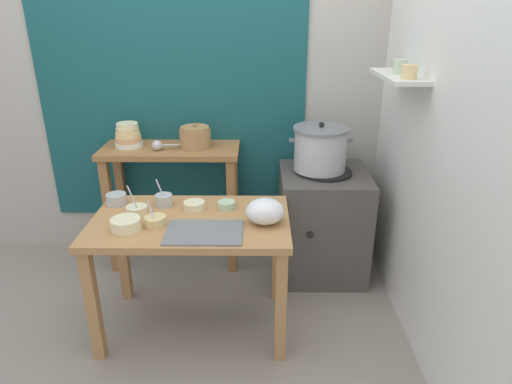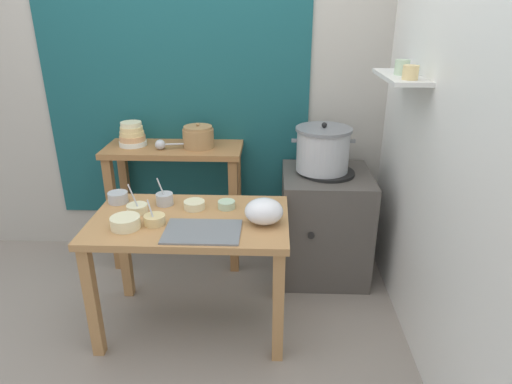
% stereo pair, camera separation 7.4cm
% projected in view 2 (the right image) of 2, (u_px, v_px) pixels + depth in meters
% --- Properties ---
extents(ground_plane, '(9.00, 9.00, 0.00)m').
position_uv_depth(ground_plane, '(180.00, 329.00, 2.72)').
color(ground_plane, gray).
extents(wall_back, '(4.40, 0.12, 2.60)m').
position_uv_depth(wall_back, '(209.00, 82.00, 3.23)').
color(wall_back, '#B2ADA3').
rests_on(wall_back, ground).
extents(wall_right, '(0.30, 3.20, 2.60)m').
position_uv_depth(wall_right, '(435.00, 112.00, 2.35)').
color(wall_right, white).
rests_on(wall_right, ground).
extents(prep_table, '(1.10, 0.66, 0.72)m').
position_uv_depth(prep_table, '(191.00, 235.00, 2.55)').
color(prep_table, '#B27F4C').
rests_on(prep_table, ground).
extents(back_shelf_table, '(0.96, 0.40, 0.90)m').
position_uv_depth(back_shelf_table, '(175.00, 176.00, 3.23)').
color(back_shelf_table, '#9E6B3D').
rests_on(back_shelf_table, ground).
extents(stove_block, '(0.60, 0.61, 0.78)m').
position_uv_depth(stove_block, '(324.00, 224.00, 3.18)').
color(stove_block, '#4C4742').
rests_on(stove_block, ground).
extents(steamer_pot, '(0.42, 0.37, 0.33)m').
position_uv_depth(steamer_pot, '(323.00, 149.00, 2.99)').
color(steamer_pot, '#B7BABF').
rests_on(steamer_pot, stove_block).
extents(clay_pot, '(0.21, 0.21, 0.17)m').
position_uv_depth(clay_pot, '(198.00, 137.00, 3.11)').
color(clay_pot, '#A37A4C').
rests_on(clay_pot, back_shelf_table).
extents(bowl_stack_enamel, '(0.19, 0.19, 0.17)m').
position_uv_depth(bowl_stack_enamel, '(132.00, 135.00, 3.15)').
color(bowl_stack_enamel, silver).
rests_on(bowl_stack_enamel, back_shelf_table).
extents(ladle, '(0.26, 0.07, 0.07)m').
position_uv_depth(ladle, '(162.00, 145.00, 3.07)').
color(ladle, '#B7BABF').
rests_on(ladle, back_shelf_table).
extents(serving_tray, '(0.40, 0.28, 0.01)m').
position_uv_depth(serving_tray, '(202.00, 232.00, 2.34)').
color(serving_tray, slate).
rests_on(serving_tray, prep_table).
extents(plastic_bag, '(0.21, 0.19, 0.14)m').
position_uv_depth(plastic_bag, '(264.00, 211.00, 2.42)').
color(plastic_bag, white).
rests_on(plastic_bag, prep_table).
extents(prep_bowl_0, '(0.10, 0.10, 0.17)m').
position_uv_depth(prep_bowl_0, '(165.00, 198.00, 2.66)').
color(prep_bowl_0, '#B7BABF').
rests_on(prep_bowl_0, prep_table).
extents(prep_bowl_1, '(0.12, 0.12, 0.06)m').
position_uv_depth(prep_bowl_1, '(118.00, 197.00, 2.69)').
color(prep_bowl_1, '#B7BABF').
rests_on(prep_bowl_1, prep_table).
extents(prep_bowl_2, '(0.12, 0.12, 0.05)m').
position_uv_depth(prep_bowl_2, '(194.00, 204.00, 2.61)').
color(prep_bowl_2, beige).
rests_on(prep_bowl_2, prep_table).
extents(prep_bowl_3, '(0.12, 0.12, 0.17)m').
position_uv_depth(prep_bowl_3, '(137.00, 208.00, 2.56)').
color(prep_bowl_3, beige).
rests_on(prep_bowl_3, prep_table).
extents(prep_bowl_4, '(0.16, 0.16, 0.06)m').
position_uv_depth(prep_bowl_4, '(125.00, 222.00, 2.38)').
color(prep_bowl_4, beige).
rests_on(prep_bowl_4, prep_table).
extents(prep_bowl_5, '(0.10, 0.10, 0.04)m').
position_uv_depth(prep_bowl_5, '(227.00, 204.00, 2.61)').
color(prep_bowl_5, '#B7D1AD').
rests_on(prep_bowl_5, prep_table).
extents(prep_bowl_6, '(0.11, 0.11, 0.14)m').
position_uv_depth(prep_bowl_6, '(155.00, 219.00, 2.42)').
color(prep_bowl_6, '#E5C684').
rests_on(prep_bowl_6, prep_table).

